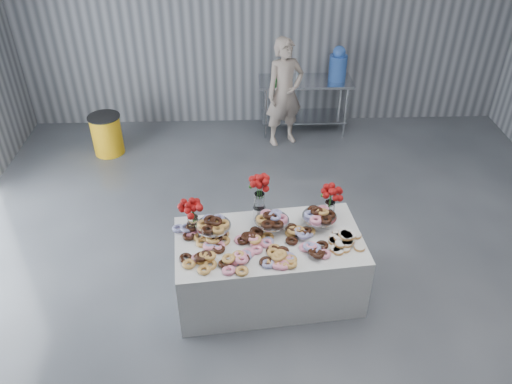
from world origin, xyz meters
TOP-DOWN VIEW (x-y plane):
  - ground at (0.00, 0.00)m, footprint 9.00×9.00m
  - room_walls at (-0.27, 0.07)m, footprint 8.04×9.04m
  - display_table at (-0.19, 0.40)m, footprint 1.99×1.19m
  - prep_table at (0.61, 4.10)m, footprint 1.50×0.60m
  - donut_mounds at (-0.19, 0.35)m, footprint 1.88×0.98m
  - cake_stand_left at (-0.75, 0.50)m, footprint 0.36×0.36m
  - cake_stand_mid at (-0.16, 0.56)m, footprint 0.36×0.36m
  - cake_stand_right at (0.34, 0.61)m, footprint 0.36×0.36m
  - danish_pile at (0.57, 0.33)m, footprint 0.48×0.48m
  - bouquet_left at (-0.96, 0.57)m, footprint 0.26×0.26m
  - bouquet_right at (0.47, 0.77)m, footprint 0.26×0.26m
  - bouquet_center at (-0.28, 0.75)m, footprint 0.26×0.26m
  - water_jug at (1.11, 4.10)m, footprint 0.28×0.28m
  - drink_bottles at (0.29, 4.00)m, footprint 0.54×0.08m
  - person at (0.24, 3.72)m, footprint 0.73×0.62m
  - trash_barrel at (-2.53, 3.47)m, footprint 0.49×0.49m

SIDE VIEW (x-z plane):
  - ground at x=0.00m, z-range 0.00..0.00m
  - trash_barrel at x=-2.53m, z-range 0.00..0.64m
  - display_table at x=-0.19m, z-range 0.00..0.75m
  - prep_table at x=0.61m, z-range 0.17..1.07m
  - donut_mounds at x=-0.19m, z-range 0.75..0.84m
  - danish_pile at x=0.57m, z-range 0.75..0.86m
  - person at x=0.24m, z-range 0.00..1.71m
  - cake_stand_left at x=-0.75m, z-range 0.80..0.98m
  - cake_stand_mid at x=-0.16m, z-range 0.80..0.98m
  - cake_stand_right at x=0.34m, z-range 0.80..0.98m
  - drink_bottles at x=0.29m, z-range 0.90..1.17m
  - bouquet_left at x=-0.96m, z-range 0.84..1.26m
  - bouquet_right at x=0.47m, z-range 0.84..1.26m
  - bouquet_center at x=-0.28m, z-range 0.84..1.41m
  - water_jug at x=1.11m, z-range 0.87..1.43m
  - room_walls at x=-0.27m, z-range 0.63..4.65m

